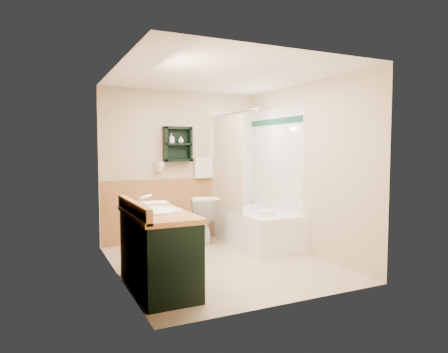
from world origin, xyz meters
TOP-DOWN VIEW (x-y plane):
  - floor at (0.00, 0.00)m, footprint 3.00×3.00m
  - back_wall at (0.00, 1.52)m, footprint 2.60×0.04m
  - left_wall at (-1.32, 0.00)m, footprint 0.04×3.00m
  - right_wall at (1.32, 0.00)m, footprint 0.04×3.00m
  - ceiling at (0.00, 0.00)m, footprint 2.60×3.00m
  - wainscot_left at (-1.29, 0.00)m, footprint 2.98×2.98m
  - wainscot_back at (0.00, 1.49)m, footprint 2.58×2.58m
  - mirror_frame at (-1.27, -0.55)m, footprint 1.30×1.30m
  - mirror_glass at (-1.27, -0.55)m, footprint 1.20×1.20m
  - tile_right at (1.28, 0.75)m, footprint 1.50×1.50m
  - tile_back at (1.03, 1.48)m, footprint 0.95×0.95m
  - tile_accent at (1.27, 0.75)m, footprint 1.50×1.50m
  - wall_shelf at (-0.10, 1.41)m, footprint 0.45×0.15m
  - hair_dryer at (-0.40, 1.43)m, footprint 0.10×0.24m
  - towel_bar at (0.35, 1.45)m, footprint 0.40×0.06m
  - curtain_rod at (0.53, 0.75)m, footprint 0.03×1.60m
  - shower_curtain at (0.53, 0.92)m, footprint 1.05×1.05m
  - vanity at (-0.99, -0.56)m, footprint 0.59×1.29m
  - bathtub at (0.93, 0.64)m, footprint 0.79×1.50m
  - toilet at (0.18, 1.16)m, footprint 0.52×0.81m
  - counter_towel at (-0.89, -0.09)m, footprint 0.29×0.22m
  - vanity_book at (-1.16, -0.04)m, footprint 0.17×0.07m
  - tub_towel at (0.81, 0.26)m, footprint 0.22×0.18m
  - soap_bottle_a at (-0.20, 1.40)m, footprint 0.08×0.15m
  - soap_bottle_b at (-0.05, 1.40)m, footprint 0.09×0.11m

SIDE VIEW (x-z plane):
  - floor at x=0.00m, z-range 0.00..0.00m
  - bathtub at x=0.93m, z-range 0.00..0.53m
  - toilet at x=0.18m, z-range 0.00..0.74m
  - vanity at x=-0.99m, z-range 0.00..0.82m
  - wainscot_left at x=-1.29m, z-range 0.00..1.00m
  - wainscot_back at x=0.00m, z-range 0.00..1.00m
  - tub_towel at x=0.81m, z-range 0.53..0.60m
  - counter_towel at x=-0.89m, z-range 0.82..0.86m
  - vanity_book at x=-1.16m, z-range 0.82..1.05m
  - tile_right at x=1.28m, z-range 0.00..2.10m
  - tile_back at x=1.03m, z-range 0.00..2.10m
  - shower_curtain at x=0.53m, z-range 0.30..2.00m
  - back_wall at x=0.00m, z-range 0.00..2.40m
  - left_wall at x=-1.32m, z-range 0.00..2.40m
  - right_wall at x=1.32m, z-range 0.00..2.40m
  - hair_dryer at x=-0.40m, z-range 1.11..1.29m
  - towel_bar at x=0.35m, z-range 1.15..1.55m
  - mirror_frame at x=-1.27m, z-range 1.00..2.00m
  - mirror_glass at x=-1.27m, z-range 1.05..1.95m
  - wall_shelf at x=-0.10m, z-range 1.27..1.83m
  - soap_bottle_a at x=-0.20m, z-range 1.56..1.63m
  - soap_bottle_b at x=-0.05m, z-range 1.56..1.65m
  - tile_accent at x=1.27m, z-range 1.85..1.95m
  - curtain_rod at x=0.53m, z-range 1.98..2.02m
  - ceiling at x=0.00m, z-range 2.40..2.44m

